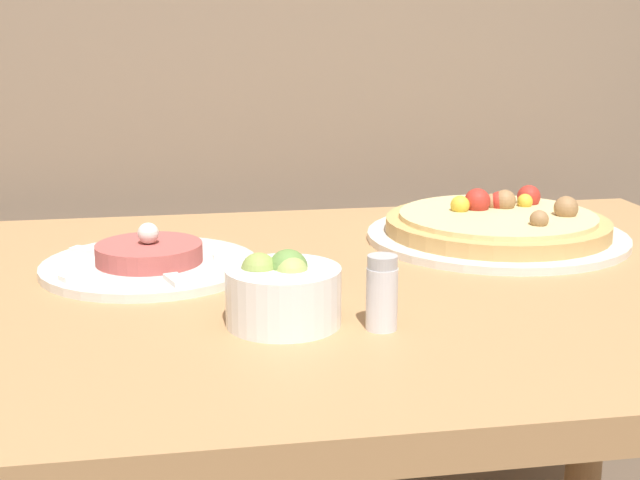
# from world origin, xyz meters

# --- Properties ---
(dining_table) EXTENTS (1.18, 0.76, 0.75)m
(dining_table) POSITION_xyz_m (0.00, 0.38, 0.64)
(dining_table) COLOR #AD7F51
(dining_table) RESTS_ON ground_plane
(pizza_plate) EXTENTS (0.34, 0.34, 0.06)m
(pizza_plate) POSITION_xyz_m (0.29, 0.53, 0.76)
(pizza_plate) COLOR silver
(pizza_plate) RESTS_ON dining_table
(tartare_plate) EXTENTS (0.25, 0.25, 0.06)m
(tartare_plate) POSITION_xyz_m (-0.16, 0.46, 0.76)
(tartare_plate) COLOR silver
(tartare_plate) RESTS_ON dining_table
(small_bowl) EXTENTS (0.11, 0.11, 0.07)m
(small_bowl) POSITION_xyz_m (-0.03, 0.25, 0.78)
(small_bowl) COLOR white
(small_bowl) RESTS_ON dining_table
(salt_shaker) EXTENTS (0.03, 0.03, 0.07)m
(salt_shaker) POSITION_xyz_m (0.06, 0.22, 0.78)
(salt_shaker) COLOR silver
(salt_shaker) RESTS_ON dining_table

